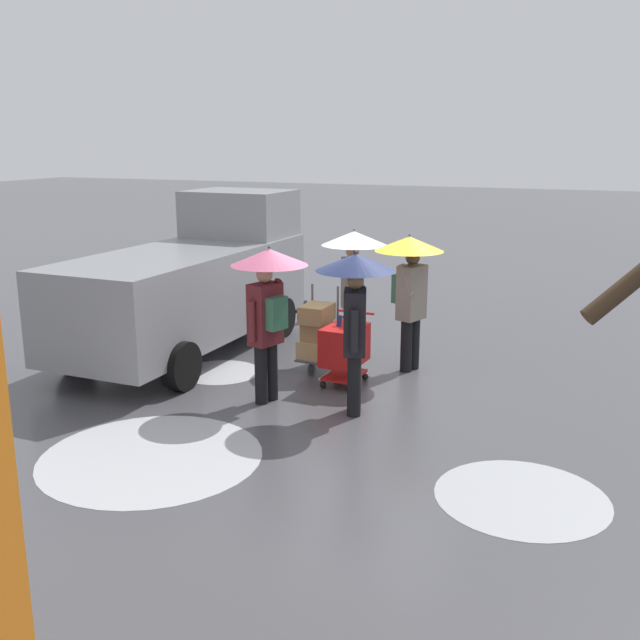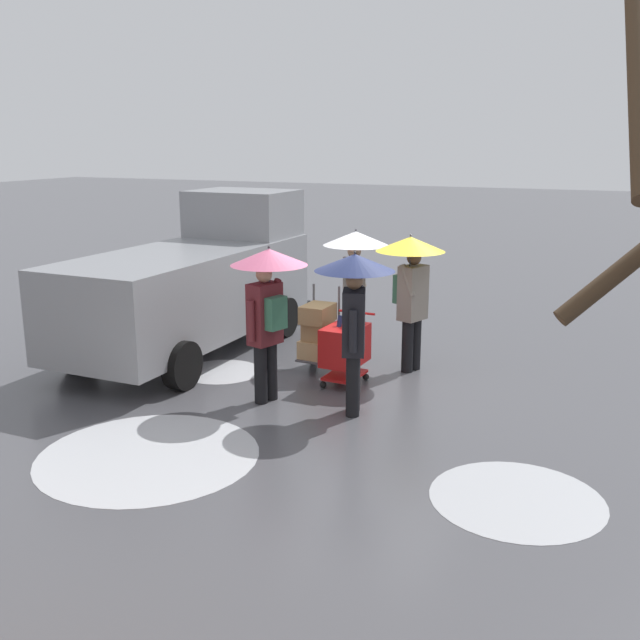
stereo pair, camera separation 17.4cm
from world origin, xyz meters
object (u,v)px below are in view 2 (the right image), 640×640
(hand_dolly_boxes, at_px, (318,333))
(pedestrian_far_side, at_px, (268,289))
(cargo_van_parked_right, at_px, (196,281))
(shopping_cart_vendor, at_px, (345,347))
(pedestrian_white_side, at_px, (354,295))
(pedestrian_black_side, at_px, (411,272))
(pedestrian_pink_side, at_px, (355,264))

(hand_dolly_boxes, bearing_deg, pedestrian_far_side, 86.09)
(cargo_van_parked_right, distance_m, shopping_cart_vendor, 3.17)
(pedestrian_far_side, bearing_deg, pedestrian_white_side, -178.02)
(cargo_van_parked_right, height_order, hand_dolly_boxes, cargo_van_parked_right)
(cargo_van_parked_right, relative_size, hand_dolly_boxes, 4.09)
(cargo_van_parked_right, relative_size, pedestrian_white_side, 2.50)
(pedestrian_black_side, xyz_separation_m, pedestrian_white_side, (0.17, 1.98, 0.01))
(shopping_cart_vendor, height_order, pedestrian_black_side, pedestrian_black_side)
(shopping_cart_vendor, bearing_deg, hand_dolly_boxes, -34.43)
(shopping_cart_vendor, xyz_separation_m, pedestrian_pink_side, (0.33, -1.24, 1.02))
(pedestrian_pink_side, height_order, pedestrian_black_side, same)
(shopping_cart_vendor, distance_m, pedestrian_white_side, 1.52)
(cargo_van_parked_right, relative_size, shopping_cart_vendor, 5.15)
(cargo_van_parked_right, distance_m, pedestrian_white_side, 3.97)
(pedestrian_pink_side, distance_m, pedestrian_white_side, 2.40)
(pedestrian_white_side, height_order, pedestrian_far_side, same)
(shopping_cart_vendor, relative_size, pedestrian_black_side, 0.49)
(shopping_cart_vendor, relative_size, hand_dolly_boxes, 0.79)
(shopping_cart_vendor, distance_m, pedestrian_pink_side, 1.64)
(cargo_van_parked_right, height_order, pedestrian_black_side, cargo_van_parked_right)
(pedestrian_black_side, height_order, pedestrian_white_side, same)
(hand_dolly_boxes, relative_size, pedestrian_pink_side, 0.61)
(hand_dolly_boxes, xyz_separation_m, pedestrian_pink_side, (-0.28, -0.82, 0.97))
(pedestrian_black_side, bearing_deg, hand_dolly_boxes, 23.36)
(cargo_van_parked_right, distance_m, pedestrian_black_side, 3.72)
(pedestrian_pink_side, bearing_deg, pedestrian_white_side, 110.50)
(hand_dolly_boxes, xyz_separation_m, pedestrian_far_side, (0.10, 1.47, 0.96))
(pedestrian_white_side, bearing_deg, hand_dolly_boxes, -51.68)
(cargo_van_parked_right, relative_size, pedestrian_pink_side, 2.50)
(cargo_van_parked_right, distance_m, pedestrian_pink_side, 2.76)
(pedestrian_pink_side, xyz_separation_m, pedestrian_white_side, (-0.84, 2.25, 0.00))
(pedestrian_black_side, relative_size, pedestrian_white_side, 1.00)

